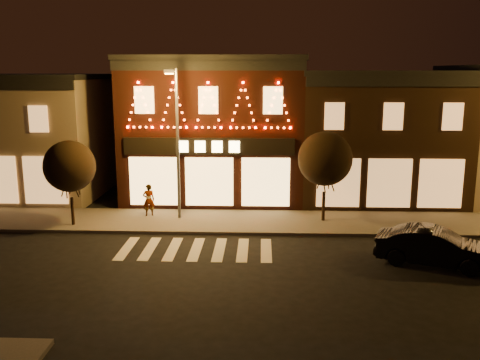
{
  "coord_description": "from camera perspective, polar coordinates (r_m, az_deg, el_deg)",
  "views": [
    {
      "loc": [
        2.75,
        -17.13,
        7.49
      ],
      "look_at": [
        1.88,
        4.0,
        3.05
      ],
      "focal_mm": 39.05,
      "sensor_mm": 36.0,
      "label": 1
    }
  ],
  "objects": [
    {
      "name": "building_left",
      "position": [
        35.09,
        -24.42,
        4.53
      ],
      "size": [
        12.2,
        8.28,
        7.3
      ],
      "color": "#80705B",
      "rests_on": "ground"
    },
    {
      "name": "building_pulp",
      "position": [
        31.4,
        -2.7,
        5.76
      ],
      "size": [
        10.2,
        8.34,
        8.3
      ],
      "color": "black",
      "rests_on": "ground"
    },
    {
      "name": "streetlamp_mid",
      "position": [
        25.76,
        -6.95,
        5.16
      ],
      "size": [
        0.48,
        1.7,
        7.45
      ],
      "rotation": [
        0.0,
        0.0,
        0.04
      ],
      "color": "#59595E",
      "rests_on": "sidewalk_far"
    },
    {
      "name": "building_right_a",
      "position": [
        32.06,
        14.54,
        4.8
      ],
      "size": [
        9.2,
        8.28,
        7.5
      ],
      "color": "black",
      "rests_on": "ground"
    },
    {
      "name": "dark_sedan",
      "position": [
        21.91,
        20.52,
        -6.88
      ],
      "size": [
        4.75,
        3.07,
        1.48
      ],
      "primitive_type": "imported",
      "rotation": [
        0.0,
        0.0,
        1.2
      ],
      "color": "black",
      "rests_on": "ground"
    },
    {
      "name": "pedestrian",
      "position": [
        27.26,
        -9.94,
        -2.15
      ],
      "size": [
        0.7,
        0.57,
        1.66
      ],
      "primitive_type": "imported",
      "rotation": [
        0.0,
        0.0,
        3.46
      ],
      "color": "gray",
      "rests_on": "sidewalk_far"
    },
    {
      "name": "tree_left",
      "position": [
        26.13,
        -18.13,
        1.43
      ],
      "size": [
        2.46,
        2.46,
        4.12
      ],
      "rotation": [
        0.0,
        0.0,
        -0.14
      ],
      "color": "black",
      "rests_on": "sidewalk_far"
    },
    {
      "name": "ground",
      "position": [
        18.9,
        -6.34,
        -11.58
      ],
      "size": [
        120.0,
        120.0,
        0.0
      ],
      "primitive_type": "plane",
      "color": "black",
      "rests_on": "ground"
    },
    {
      "name": "sidewalk_far",
      "position": [
        26.21,
        0.61,
        -4.58
      ],
      "size": [
        44.0,
        4.0,
        0.15
      ],
      "primitive_type": "cube",
      "color": "#47423D",
      "rests_on": "ground"
    },
    {
      "name": "tree_right",
      "position": [
        25.84,
        9.28,
        2.3
      ],
      "size": [
        2.67,
        2.67,
        4.46
      ],
      "rotation": [
        0.0,
        0.0,
        -0.06
      ],
      "color": "black",
      "rests_on": "sidewalk_far"
    }
  ]
}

